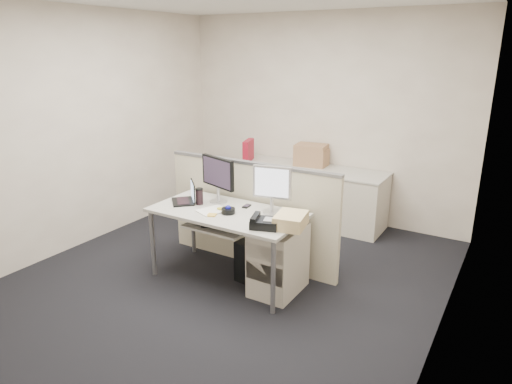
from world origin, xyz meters
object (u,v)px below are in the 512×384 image
Objects in this scene: monitor_main at (218,180)px; desk_phone at (265,223)px; desk at (227,217)px; laptop at (183,192)px.

monitor_main is 0.86m from desk_phone.
desk_phone is at bearing -18.72° from desk.
desk_phone is at bearing 36.67° from laptop.
desk is at bearing 47.36° from laptop.
desk is 5.25× the size of laptop.
monitor_main is at bearing 141.84° from desk.
laptop is (-0.53, -0.02, 0.17)m from desk.
desk is 3.17× the size of monitor_main.
laptop is at bearing -177.86° from desk.
monitor_main reaches higher than laptop.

